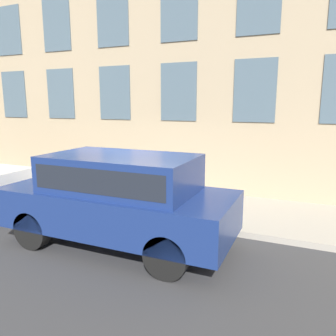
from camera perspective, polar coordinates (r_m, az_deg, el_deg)
ground_plane at (r=7.98m, az=-5.78°, el=-9.15°), size 80.00×80.00×0.00m
sidewalk at (r=9.13m, az=-1.50°, el=-6.03°), size 2.79×60.00×0.13m
building_facade at (r=10.18m, az=2.21°, el=15.36°), size 0.33×40.00×7.01m
fire_hydrant at (r=8.21m, az=-2.48°, el=-4.68°), size 0.28×0.41×0.76m
person at (r=7.88m, az=2.58°, el=-3.04°), size 0.28×0.18×1.16m
parked_truck_navy_near at (r=6.41m, az=-8.58°, el=-4.58°), size 1.85×4.55×1.81m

